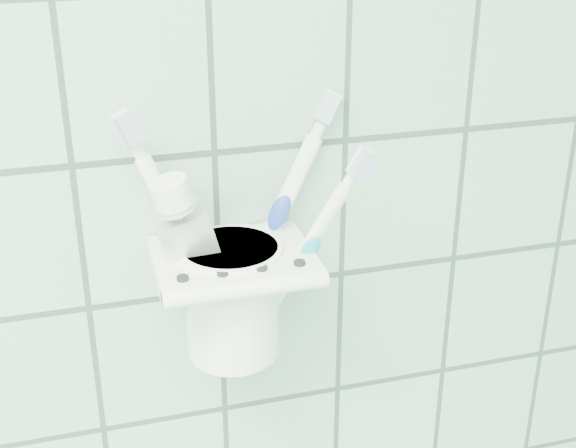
# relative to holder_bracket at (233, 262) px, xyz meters

# --- Properties ---
(holder_bracket) EXTENTS (0.12, 0.10, 0.04)m
(holder_bracket) POSITION_rel_holder_bracket_xyz_m (0.00, 0.00, 0.00)
(holder_bracket) COLOR white
(holder_bracket) RESTS_ON wall_back
(cup) EXTENTS (0.08, 0.08, 0.10)m
(cup) POSITION_rel_holder_bracket_xyz_m (-0.00, 0.00, -0.03)
(cup) COLOR white
(cup) RESTS_ON holder_bracket
(toothbrush_pink) EXTENTS (0.08, 0.03, 0.21)m
(toothbrush_pink) POSITION_rel_holder_bracket_xyz_m (0.00, 0.01, 0.03)
(toothbrush_pink) COLOR white
(toothbrush_pink) RESTS_ON cup
(toothbrush_blue) EXTENTS (0.10, 0.04, 0.21)m
(toothbrush_blue) POSITION_rel_holder_bracket_xyz_m (-0.00, 0.02, 0.03)
(toothbrush_blue) COLOR white
(toothbrush_blue) RESTS_ON cup
(toothbrush_orange) EXTENTS (0.08, 0.04, 0.19)m
(toothbrush_orange) POSITION_rel_holder_bracket_xyz_m (0.02, 0.01, 0.02)
(toothbrush_orange) COLOR white
(toothbrush_orange) RESTS_ON cup
(toothpaste_tube) EXTENTS (0.07, 0.04, 0.16)m
(toothpaste_tube) POSITION_rel_holder_bracket_xyz_m (-0.01, 0.01, 0.01)
(toothpaste_tube) COLOR silver
(toothpaste_tube) RESTS_ON cup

